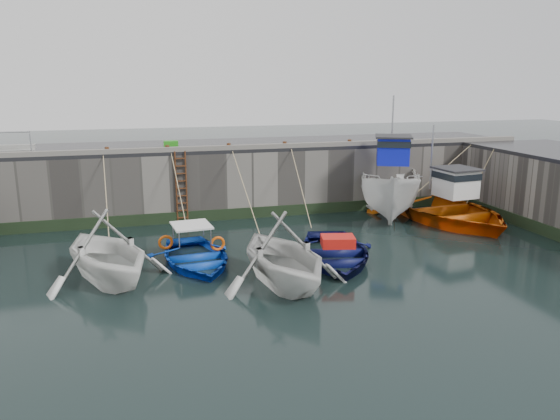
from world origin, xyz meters
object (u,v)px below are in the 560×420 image
object	(u,v)px
bollard_a	(107,150)
bollard_c	(229,146)
ladder	(181,188)
boat_far_orange	(445,209)
boat_near_blacktrim	(283,284)
bollard_d	(285,145)
bollard_b	(167,148)
boat_near_navy	(334,260)
fish_crate	(171,144)
boat_near_white	(108,280)
boat_far_white	(390,189)
bollard_e	(349,142)
boat_near_blue	(196,263)

from	to	relation	value
bollard_a	bollard_c	world-z (taller)	same
ladder	boat_far_orange	world-z (taller)	boat_far_orange
boat_near_blacktrim	bollard_d	xyz separation A→B (m)	(2.54, 8.66, 3.30)
boat_far_orange	bollard_c	distance (m)	10.17
bollard_a	bollard_b	distance (m)	2.50
bollard_c	bollard_d	size ratio (longest dim) A/B	1.00
boat_near_navy	fish_crate	bearing A→B (deg)	133.99
boat_near_white	bollard_d	size ratio (longest dim) A/B	17.36
bollard_a	boat_far_white	bearing A→B (deg)	-5.52
boat_near_blacktrim	boat_near_navy	world-z (taller)	boat_near_blacktrim
boat_near_blacktrim	bollard_e	bearing A→B (deg)	47.90
ladder	boat_near_blue	xyz separation A→B (m)	(-0.12, -5.58, -1.59)
boat_near_blacktrim	fish_crate	bearing A→B (deg)	95.48
boat_near_white	bollard_e	size ratio (longest dim) A/B	17.36
boat_near_blue	bollard_d	bearing A→B (deg)	45.22
bollard_e	bollard_c	bearing A→B (deg)	180.00
boat_near_white	boat_far_white	xyz separation A→B (m)	(12.63, 5.65, 1.18)
boat_near_blacktrim	boat_far_white	xyz separation A→B (m)	(7.38, 7.44, 1.18)
bollard_b	bollard_c	distance (m)	2.70
ladder	boat_far_orange	bearing A→B (deg)	-13.01
boat_near_blacktrim	boat_far_white	distance (m)	10.55
boat_near_white	bollard_a	world-z (taller)	bollard_a
boat_near_blue	boat_near_navy	world-z (taller)	boat_near_navy
boat_near_white	bollard_c	xyz separation A→B (m)	(5.20, 6.87, 3.30)
boat_near_white	bollard_b	xyz separation A→B (m)	(2.50, 6.87, 3.30)
boat_near_white	ladder	bearing A→B (deg)	42.40
boat_near_blacktrim	bollard_a	xyz separation A→B (m)	(-5.26, 8.66, 3.30)
boat_near_navy	boat_far_white	size ratio (longest dim) A/B	0.64
boat_near_navy	boat_near_blacktrim	bearing A→B (deg)	-130.05
bollard_a	bollard_c	xyz separation A→B (m)	(5.20, 0.00, 0.00)
bollard_e	boat_near_blacktrim	bearing A→B (deg)	-123.54
boat_near_blacktrim	boat_near_navy	xyz separation A→B (m)	(2.39, 1.79, 0.00)
boat_near_blacktrim	boat_far_orange	distance (m)	10.86
fish_crate	bollard_b	world-z (taller)	fish_crate
bollard_e	boat_near_navy	bearing A→B (deg)	-115.98
bollard_e	boat_near_blue	bearing A→B (deg)	-143.90
bollard_d	boat_near_navy	bearing A→B (deg)	-91.26
ladder	boat_far_white	xyz separation A→B (m)	(9.64, -0.89, -0.41)
boat_near_blue	bollard_d	size ratio (longest dim) A/B	16.27
bollard_d	bollard_b	bearing A→B (deg)	180.00
boat_near_white	boat_near_blue	bearing A→B (deg)	-4.68
bollard_a	bollard_e	distance (m)	11.00
ladder	boat_near_blacktrim	distance (m)	8.77
boat_far_white	bollard_b	world-z (taller)	boat_far_white
boat_near_blue	bollard_a	distance (m)	7.36
boat_near_navy	bollard_d	bearing A→B (deg)	101.91
boat_near_navy	boat_far_orange	size ratio (longest dim) A/B	0.63
boat_near_blacktrim	bollard_a	bearing A→B (deg)	112.68
boat_near_blacktrim	bollard_d	bearing A→B (deg)	65.08
boat_near_navy	bollard_e	world-z (taller)	bollard_e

